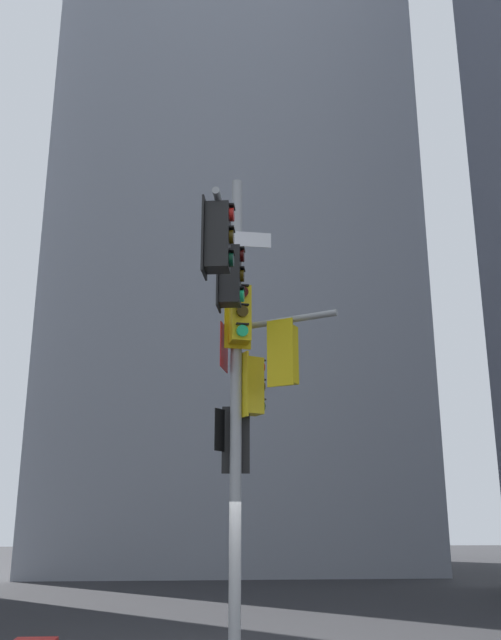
% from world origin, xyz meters
% --- Properties ---
extents(building_mid_block, '(17.54, 17.54, 44.81)m').
position_xyz_m(building_mid_block, '(1.34, 26.05, 22.40)').
color(building_mid_block, '#9399A3').
rests_on(building_mid_block, ground).
extents(signal_pole_assembly, '(2.32, 3.49, 8.38)m').
position_xyz_m(signal_pole_assembly, '(0.05, -0.50, 4.85)').
color(signal_pole_assembly, '#9EA0A3').
rests_on(signal_pole_assembly, ground).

